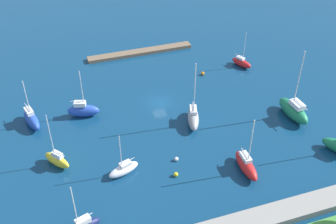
% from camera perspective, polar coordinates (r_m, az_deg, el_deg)
% --- Properties ---
extents(water, '(160.00, 160.00, 0.00)m').
position_cam_1_polar(water, '(77.26, -1.21, 1.27)').
color(water, navy).
rests_on(water, ground).
extents(pier_dock, '(23.90, 2.24, 0.73)m').
position_cam_1_polar(pier_dock, '(93.72, -3.90, 8.34)').
color(pier_dock, brown).
rests_on(pier_dock, ground).
extents(sailboat_red_outer_mooring, '(3.46, 5.05, 8.00)m').
position_cam_1_polar(sailboat_red_outer_mooring, '(89.77, 10.22, 6.82)').
color(sailboat_red_outer_mooring, red).
rests_on(sailboat_red_outer_mooring, water).
extents(sailboat_blue_inner_mooring, '(6.05, 3.57, 9.38)m').
position_cam_1_polar(sailboat_blue_inner_mooring, '(74.84, -11.76, 0.27)').
color(sailboat_blue_inner_mooring, '#2347B2').
rests_on(sailboat_blue_inner_mooring, water).
extents(sailboat_green_far_north, '(3.12, 7.87, 13.10)m').
position_cam_1_polar(sailboat_green_far_north, '(76.23, 17.13, 0.25)').
color(sailboat_green_far_north, '#19724C').
rests_on(sailboat_green_far_north, water).
extents(sailboat_gray_far_south, '(3.92, 6.98, 12.30)m').
position_cam_1_polar(sailboat_gray_far_south, '(71.75, 3.54, -0.74)').
color(sailboat_gray_far_south, gray).
rests_on(sailboat_gray_far_south, water).
extents(sailboat_yellow_mid_basin, '(4.18, 4.77, 9.69)m').
position_cam_1_polar(sailboat_yellow_mid_basin, '(65.84, -15.25, -6.45)').
color(sailboat_yellow_mid_basin, yellow).
rests_on(sailboat_yellow_mid_basin, water).
extents(sailboat_white_center_basin, '(5.30, 3.18, 7.61)m').
position_cam_1_polar(sailboat_white_center_basin, '(62.79, -6.21, -7.95)').
color(sailboat_white_center_basin, white).
rests_on(sailboat_white_center_basin, water).
extents(sailboat_red_east_end, '(2.02, 6.56, 10.06)m').
position_cam_1_polar(sailboat_red_east_end, '(63.87, 10.85, -7.27)').
color(sailboat_red_east_end, red).
rests_on(sailboat_red_east_end, water).
extents(sailboat_blue_by_breakwater, '(3.47, 6.57, 9.24)m').
position_cam_1_polar(sailboat_blue_by_breakwater, '(75.09, -18.53, -0.92)').
color(sailboat_blue_by_breakwater, '#2347B2').
rests_on(sailboat_blue_by_breakwater, water).
extents(mooring_buoy_white, '(0.67, 0.67, 0.67)m').
position_cam_1_polar(mooring_buoy_white, '(64.86, 1.17, -6.58)').
color(mooring_buoy_white, white).
rests_on(mooring_buoy_white, water).
extents(mooring_buoy_orange, '(0.74, 0.74, 0.74)m').
position_cam_1_polar(mooring_buoy_orange, '(85.80, 4.87, 5.40)').
color(mooring_buoy_orange, orange).
rests_on(mooring_buoy_orange, water).
extents(mooring_buoy_yellow, '(0.71, 0.71, 0.71)m').
position_cam_1_polar(mooring_buoy_yellow, '(62.41, 1.10, -8.70)').
color(mooring_buoy_yellow, yellow).
rests_on(mooring_buoy_yellow, water).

